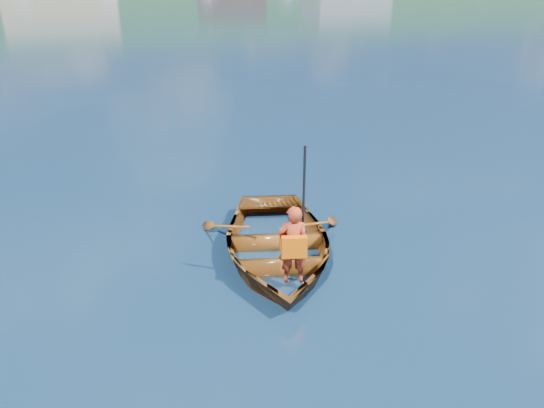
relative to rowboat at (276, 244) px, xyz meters
name	(u,v)px	position (x,y,z in m)	size (l,w,h in m)	color
ground	(227,281)	(-0.91, -0.46, -0.21)	(600.00, 600.00, 0.00)	#152A41
rowboat	(276,244)	(0.00, 0.00, 0.00)	(3.24, 3.94, 0.71)	brown
child_paddler	(293,244)	(-0.08, -0.91, 0.47)	(0.47, 0.41, 1.92)	#BE3D1F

